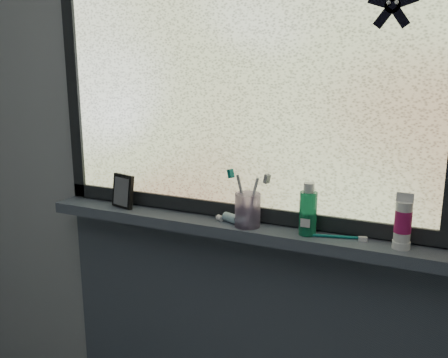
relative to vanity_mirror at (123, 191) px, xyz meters
name	(u,v)px	position (x,y,z in m)	size (l,w,h in m)	color
wall_back	(261,155)	(0.53, 0.08, 0.17)	(3.00, 0.01, 2.50)	#9EA3A8
windowsill	(252,231)	(0.53, 0.01, -0.08)	(1.62, 0.14, 0.04)	#434C5A
sill_apron	(256,355)	(0.53, 0.06, -0.59)	(1.62, 0.02, 0.98)	#434C5A
window_pane	(260,72)	(0.53, 0.06, 0.45)	(1.50, 0.01, 1.00)	silver
frame_bottom	(258,213)	(0.53, 0.05, -0.03)	(1.60, 0.03, 0.05)	black
frame_left	(73,70)	(-0.25, 0.05, 0.45)	(0.05, 0.03, 1.10)	black
starfish_sticker	(393,5)	(0.93, 0.05, 0.64)	(0.15, 0.02, 0.15)	black
vanity_mirror	(123,191)	(0.00, 0.00, 0.00)	(0.10, 0.05, 0.13)	black
toothpaste_tube	(236,219)	(0.47, 0.00, -0.05)	(0.18, 0.04, 0.03)	silver
toothbrush_cup	(248,210)	(0.52, -0.01, -0.01)	(0.09, 0.09, 0.11)	#A88CB9
toothbrush_lying	(331,235)	(0.80, 0.00, -0.06)	(0.22, 0.02, 0.01)	#0C706C
mouthwash_bottle	(308,209)	(0.72, 0.00, 0.02)	(0.06, 0.06, 0.14)	#1C925F
cream_tube	(403,219)	(1.01, 0.00, 0.03)	(0.05, 0.05, 0.12)	silver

